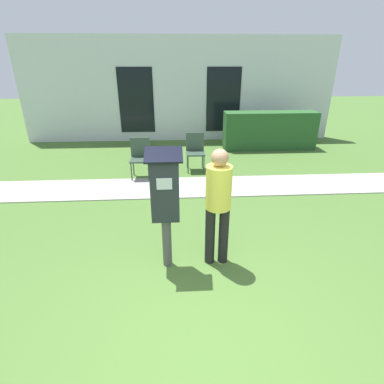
{
  "coord_description": "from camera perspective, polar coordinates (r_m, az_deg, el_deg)",
  "views": [
    {
      "loc": [
        -0.24,
        -2.03,
        2.54
      ],
      "look_at": [
        -0.03,
        1.29,
        1.05
      ],
      "focal_mm": 28.0,
      "sensor_mm": 36.0,
      "label": 1
    }
  ],
  "objects": [
    {
      "name": "outdoor_chair_left",
      "position": [
        6.97,
        -9.82,
        7.01
      ],
      "size": [
        0.44,
        0.44,
        0.9
      ],
      "rotation": [
        0.0,
        0.0,
        -0.18
      ],
      "color": "#334738",
      "rests_on": "ground"
    },
    {
      "name": "person_standing",
      "position": [
        3.73,
        5.01,
        -1.48
      ],
      "size": [
        0.32,
        0.32,
        1.58
      ],
      "rotation": [
        0.0,
        0.0,
        -0.14
      ],
      "color": "black",
      "rests_on": "ground"
    },
    {
      "name": "building_facade",
      "position": [
        10.15,
        -2.32,
        18.79
      ],
      "size": [
        10.0,
        0.26,
        3.2
      ],
      "color": "silver",
      "rests_on": "ground"
    },
    {
      "name": "ground_plane",
      "position": [
        3.26,
        2.19,
        -27.07
      ],
      "size": [
        40.0,
        40.0,
        0.0
      ],
      "primitive_type": "plane",
      "color": "#476B2D"
    },
    {
      "name": "outdoor_chair_middle",
      "position": [
        7.35,
        0.62,
        8.27
      ],
      "size": [
        0.44,
        0.44,
        0.9
      ],
      "rotation": [
        0.0,
        0.0,
        -0.09
      ],
      "color": "#334738",
      "rests_on": "ground"
    },
    {
      "name": "parking_meter",
      "position": [
        3.64,
        -5.14,
        -0.68
      ],
      "size": [
        0.44,
        0.31,
        1.59
      ],
      "color": "#4C4C4C",
      "rests_on": "ground"
    },
    {
      "name": "hedge_row",
      "position": [
        9.49,
        14.55,
        11.28
      ],
      "size": [
        2.74,
        0.6,
        1.1
      ],
      "color": "#285628",
      "rests_on": "ground"
    },
    {
      "name": "sidewalk",
      "position": [
        6.43,
        -1.15,
        0.96
      ],
      "size": [
        12.0,
        1.1,
        0.02
      ],
      "color": "#A3A099",
      "rests_on": "ground"
    }
  ]
}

